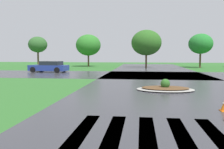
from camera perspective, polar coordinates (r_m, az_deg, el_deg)
name	(u,v)px	position (r m, az deg, el deg)	size (l,w,h in m)	color
asphalt_roadway	(171,96)	(12.56, 13.95, -5.02)	(10.57, 80.00, 0.01)	#35353A
asphalt_cross_road	(156,75)	(24.88, 10.49, -0.10)	(90.00, 9.51, 0.01)	#35353A
crosswalk_stripes	(200,137)	(6.73, 20.40, -13.87)	(6.75, 3.50, 0.01)	white
median_island	(165,88)	(14.44, 12.70, -3.22)	(3.40, 2.27, 0.68)	#9E9B93
car_white_sedan	(49,67)	(29.48, -14.86, 1.80)	(4.72, 2.55, 1.31)	navy
background_treeline	(161,43)	(39.54, 11.79, 7.47)	(39.55, 7.08, 6.38)	#4C3823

